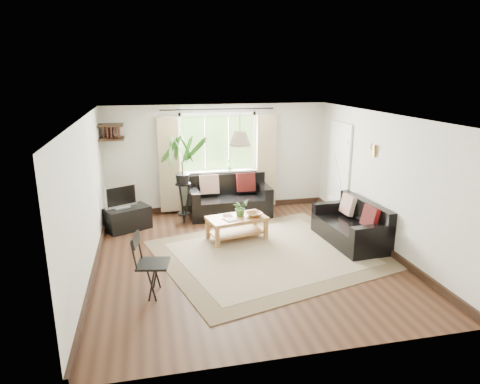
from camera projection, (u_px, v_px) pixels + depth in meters
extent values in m
plane|color=#311B10|center=(245.00, 256.00, 7.39)|extent=(5.50, 5.50, 0.00)
plane|color=white|center=(245.00, 116.00, 6.74)|extent=(5.50, 5.50, 0.00)
cube|color=beige|center=(218.00, 158.00, 9.65)|extent=(5.00, 0.02, 2.40)
cube|color=beige|center=(304.00, 258.00, 4.48)|extent=(5.00, 0.02, 2.40)
cube|color=beige|center=(87.00, 199.00, 6.55)|extent=(0.02, 5.50, 2.40)
cube|color=beige|center=(382.00, 182.00, 7.58)|extent=(0.02, 5.50, 2.40)
cube|color=#C1B995|center=(270.00, 254.00, 7.48)|extent=(4.34, 3.97, 0.02)
cube|color=silver|center=(339.00, 172.00, 9.23)|extent=(0.06, 0.96, 2.06)
imported|color=#365F26|center=(240.00, 207.00, 8.08)|extent=(0.38, 0.36, 0.32)
imported|color=brown|center=(254.00, 214.00, 8.07)|extent=(0.38, 0.38, 0.08)
imported|color=silver|center=(225.00, 220.00, 7.84)|extent=(0.25, 0.29, 0.02)
imported|color=#572C22|center=(224.00, 216.00, 8.05)|extent=(0.16, 0.21, 0.02)
cube|color=black|center=(128.00, 218.00, 8.61)|extent=(0.98, 0.82, 0.46)
imported|color=#2D6023|center=(230.00, 165.00, 9.63)|extent=(0.14, 0.10, 0.27)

